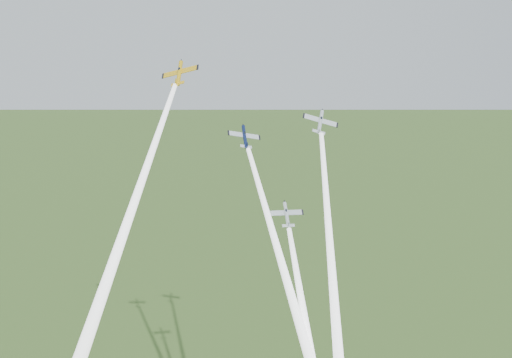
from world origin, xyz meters
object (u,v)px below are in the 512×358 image
plane_silver_right (320,122)px  plane_navy (245,137)px  plane_yellow (179,73)px  plane_silver_low (287,215)px

plane_silver_right → plane_navy: bearing=-172.1°
plane_yellow → plane_navy: plane_yellow is taller
plane_silver_right → plane_silver_low: 22.35m
plane_navy → plane_silver_right: bearing=-11.0°
plane_yellow → plane_navy: (13.49, -2.75, -12.99)m
plane_yellow → plane_navy: 18.93m
plane_silver_low → plane_yellow: bearing=139.9°
plane_navy → plane_silver_right: plane_silver_right is taller
plane_silver_right → plane_silver_low: (-7.96, -12.63, -16.63)m
plane_yellow → plane_silver_low: (21.61, -13.52, -26.85)m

